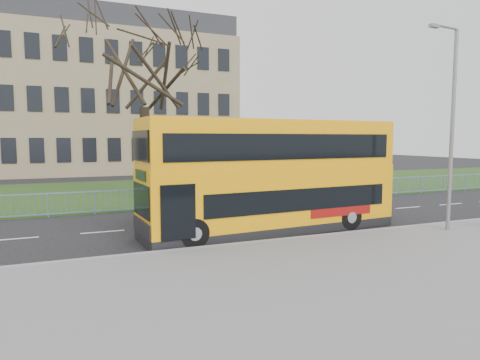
# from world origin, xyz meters

# --- Properties ---
(ground) EXTENTS (120.00, 120.00, 0.00)m
(ground) POSITION_xyz_m (0.00, 0.00, 0.00)
(ground) COLOR black
(ground) RESTS_ON ground
(pavement) EXTENTS (80.00, 10.50, 0.12)m
(pavement) POSITION_xyz_m (0.00, -6.75, 0.06)
(pavement) COLOR slate
(pavement) RESTS_ON ground
(kerb) EXTENTS (80.00, 0.20, 0.14)m
(kerb) POSITION_xyz_m (0.00, -1.55, 0.07)
(kerb) COLOR gray
(kerb) RESTS_ON ground
(grass_verge) EXTENTS (80.00, 15.40, 0.08)m
(grass_verge) POSITION_xyz_m (0.00, 14.30, 0.04)
(grass_verge) COLOR #223C15
(grass_verge) RESTS_ON ground
(guard_railing) EXTENTS (40.00, 0.12, 1.10)m
(guard_railing) POSITION_xyz_m (0.00, 6.60, 0.55)
(guard_railing) COLOR #6C8EC0
(guard_railing) RESTS_ON ground
(bare_tree) EXTENTS (8.65, 8.65, 12.36)m
(bare_tree) POSITION_xyz_m (-3.00, 10.00, 6.26)
(bare_tree) COLOR black
(bare_tree) RESTS_ON grass_verge
(civic_building) EXTENTS (30.00, 15.00, 14.00)m
(civic_building) POSITION_xyz_m (-5.00, 35.00, 7.00)
(civic_building) COLOR #8D7659
(civic_building) RESTS_ON ground
(yellow_bus) EXTENTS (10.07, 3.04, 4.16)m
(yellow_bus) POSITION_xyz_m (-0.00, 0.13, 2.23)
(yellow_bus) COLOR #FFA60A
(yellow_bus) RESTS_ON ground
(street_lamp) EXTENTS (1.56, 0.35, 7.38)m
(street_lamp) POSITION_xyz_m (5.91, -2.63, 4.17)
(street_lamp) COLOR gray
(street_lamp) RESTS_ON pavement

